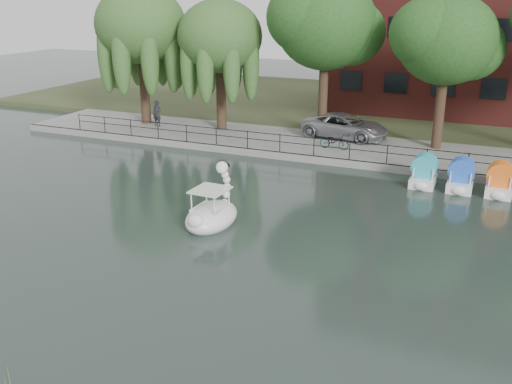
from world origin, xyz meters
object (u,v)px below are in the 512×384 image
Objects in this scene: bicycle at (334,140)px; swan_boat at (212,212)px; pedestrian at (157,112)px.

swan_boat is (-1.72, -11.85, -0.37)m from bicycle.
pedestrian reaches higher than bicycle.
pedestrian is 0.66× the size of swan_boat.
pedestrian is at bearing 89.36° from bicycle.
pedestrian is at bearing 132.53° from swan_boat.
swan_boat is at bearing 175.72° from bicycle.
pedestrian is 16.77m from swan_boat.
bicycle is at bearing -2.59° from pedestrian.
bicycle is 0.58× the size of swan_boat.
swan_boat is at bearing -48.12° from pedestrian.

